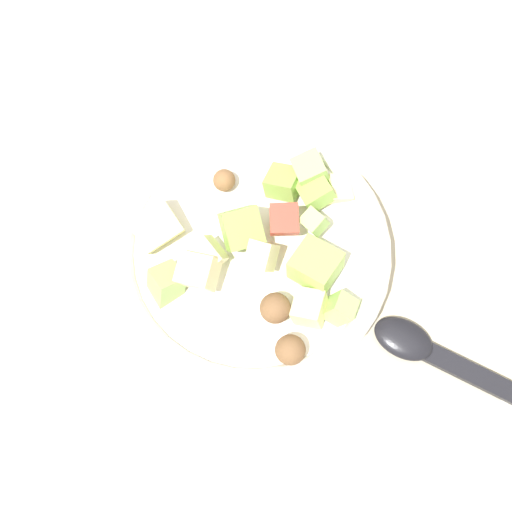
{
  "coord_description": "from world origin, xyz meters",
  "views": [
    {
      "loc": [
        0.12,
        -0.15,
        0.59
      ],
      "look_at": [
        0.0,
        -0.01,
        0.04
      ],
      "focal_mm": 44.71,
      "sensor_mm": 36.0,
      "label": 1
    }
  ],
  "objects": [
    {
      "name": "ground_plane",
      "position": [
        0.0,
        0.0,
        0.0
      ],
      "size": [
        2.4,
        2.4,
        0.0
      ],
      "primitive_type": "plane",
      "color": "silver"
    },
    {
      "name": "placemat",
      "position": [
        0.0,
        0.0,
        0.0
      ],
      "size": [
        0.5,
        0.35,
        0.01
      ],
      "primitive_type": "cube",
      "color": "#BCB299",
      "rests_on": "ground_plane"
    },
    {
      "name": "salad_bowl",
      "position": [
        0.0,
        -0.01,
        0.04
      ],
      "size": [
        0.25,
        0.25,
        0.09
      ],
      "color": "white",
      "rests_on": "placemat"
    },
    {
      "name": "serving_spoon",
      "position": [
        0.19,
        0.03,
        0.01
      ],
      "size": [
        0.19,
        0.07,
        0.01
      ],
      "color": "black",
      "rests_on": "placemat"
    }
  ]
}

